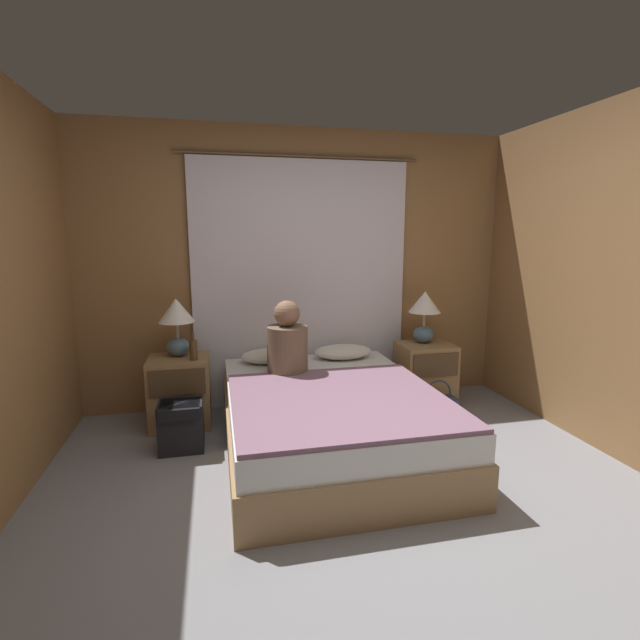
{
  "coord_description": "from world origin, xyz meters",
  "views": [
    {
      "loc": [
        -0.77,
        -2.17,
        1.56
      ],
      "look_at": [
        0.0,
        1.24,
        0.92
      ],
      "focal_mm": 26.0,
      "sensor_mm": 36.0,
      "label": 1
    }
  ],
  "objects_px": {
    "lamp_left": "(177,319)",
    "pillow_left": "(271,356)",
    "lamp_right": "(425,310)",
    "beer_bottle_on_left_stand": "(193,349)",
    "bed": "(329,419)",
    "nightstand_left": "(180,391)",
    "handbag_on_floor": "(437,407)",
    "pillow_right": "(343,352)",
    "backpack_on_floor": "(181,423)",
    "person_left_in_bed": "(287,344)",
    "nightstand_right": "(425,374)"
  },
  "relations": [
    {
      "from": "nightstand_left",
      "to": "lamp_left",
      "type": "bearing_deg",
      "value": 90.0
    },
    {
      "from": "lamp_left",
      "to": "pillow_right",
      "type": "relative_size",
      "value": 0.92
    },
    {
      "from": "pillow_right",
      "to": "person_left_in_bed",
      "type": "height_order",
      "value": "person_left_in_bed"
    },
    {
      "from": "lamp_right",
      "to": "pillow_right",
      "type": "relative_size",
      "value": 0.92
    },
    {
      "from": "lamp_right",
      "to": "beer_bottle_on_left_stand",
      "type": "distance_m",
      "value": 2.07
    },
    {
      "from": "person_left_in_bed",
      "to": "beer_bottle_on_left_stand",
      "type": "relative_size",
      "value": 2.68
    },
    {
      "from": "backpack_on_floor",
      "to": "handbag_on_floor",
      "type": "bearing_deg",
      "value": 3.01
    },
    {
      "from": "pillow_right",
      "to": "person_left_in_bed",
      "type": "bearing_deg",
      "value": -147.21
    },
    {
      "from": "lamp_right",
      "to": "beer_bottle_on_left_stand",
      "type": "relative_size",
      "value": 2.17
    },
    {
      "from": "pillow_left",
      "to": "lamp_left",
      "type": "bearing_deg",
      "value": -178.76
    },
    {
      "from": "pillow_left",
      "to": "handbag_on_floor",
      "type": "xyz_separation_m",
      "value": [
        1.37,
        -0.44,
        -0.42
      ]
    },
    {
      "from": "bed",
      "to": "backpack_on_floor",
      "type": "height_order",
      "value": "bed"
    },
    {
      "from": "bed",
      "to": "nightstand_left",
      "type": "height_order",
      "value": "nightstand_left"
    },
    {
      "from": "nightstand_left",
      "to": "beer_bottle_on_left_stand",
      "type": "xyz_separation_m",
      "value": [
        0.13,
        -0.09,
        0.37
      ]
    },
    {
      "from": "bed",
      "to": "pillow_right",
      "type": "height_order",
      "value": "pillow_right"
    },
    {
      "from": "nightstand_left",
      "to": "beer_bottle_on_left_stand",
      "type": "height_order",
      "value": "beer_bottle_on_left_stand"
    },
    {
      "from": "nightstand_right",
      "to": "person_left_in_bed",
      "type": "height_order",
      "value": "person_left_in_bed"
    },
    {
      "from": "lamp_right",
      "to": "nightstand_right",
      "type": "bearing_deg",
      "value": -90.0
    },
    {
      "from": "beer_bottle_on_left_stand",
      "to": "backpack_on_floor",
      "type": "xyz_separation_m",
      "value": [
        -0.09,
        -0.38,
        -0.46
      ]
    },
    {
      "from": "person_left_in_bed",
      "to": "beer_bottle_on_left_stand",
      "type": "distance_m",
      "value": 0.75
    },
    {
      "from": "lamp_left",
      "to": "handbag_on_floor",
      "type": "bearing_deg",
      "value": -11.2
    },
    {
      "from": "nightstand_right",
      "to": "person_left_in_bed",
      "type": "xyz_separation_m",
      "value": [
        -1.33,
        -0.28,
        0.42
      ]
    },
    {
      "from": "lamp_right",
      "to": "person_left_in_bed",
      "type": "xyz_separation_m",
      "value": [
        -1.33,
        -0.34,
        -0.17
      ]
    },
    {
      "from": "handbag_on_floor",
      "to": "pillow_left",
      "type": "bearing_deg",
      "value": 162.17
    },
    {
      "from": "lamp_right",
      "to": "handbag_on_floor",
      "type": "relative_size",
      "value": 1.37
    },
    {
      "from": "pillow_right",
      "to": "backpack_on_floor",
      "type": "bearing_deg",
      "value": -158.28
    },
    {
      "from": "bed",
      "to": "person_left_in_bed",
      "type": "height_order",
      "value": "person_left_in_bed"
    },
    {
      "from": "pillow_left",
      "to": "beer_bottle_on_left_stand",
      "type": "height_order",
      "value": "beer_bottle_on_left_stand"
    },
    {
      "from": "pillow_left",
      "to": "beer_bottle_on_left_stand",
      "type": "bearing_deg",
      "value": -164.77
    },
    {
      "from": "lamp_left",
      "to": "backpack_on_floor",
      "type": "xyz_separation_m",
      "value": [
        0.03,
        -0.53,
        -0.68
      ]
    },
    {
      "from": "pillow_right",
      "to": "backpack_on_floor",
      "type": "relative_size",
      "value": 1.43
    },
    {
      "from": "beer_bottle_on_left_stand",
      "to": "pillow_left",
      "type": "bearing_deg",
      "value": 15.23
    },
    {
      "from": "pillow_right",
      "to": "handbag_on_floor",
      "type": "height_order",
      "value": "pillow_right"
    },
    {
      "from": "lamp_right",
      "to": "person_left_in_bed",
      "type": "bearing_deg",
      "value": -165.5
    },
    {
      "from": "bed",
      "to": "handbag_on_floor",
      "type": "relative_size",
      "value": 5.7
    },
    {
      "from": "nightstand_right",
      "to": "lamp_right",
      "type": "distance_m",
      "value": 0.6
    },
    {
      "from": "lamp_left",
      "to": "pillow_left",
      "type": "bearing_deg",
      "value": 1.24
    },
    {
      "from": "person_left_in_bed",
      "to": "beer_bottle_on_left_stand",
      "type": "height_order",
      "value": "person_left_in_bed"
    },
    {
      "from": "lamp_left",
      "to": "pillow_left",
      "type": "relative_size",
      "value": 0.92
    },
    {
      "from": "beer_bottle_on_left_stand",
      "to": "handbag_on_floor",
      "type": "bearing_deg",
      "value": -7.51
    },
    {
      "from": "bed",
      "to": "nightstand_left",
      "type": "xyz_separation_m",
      "value": [
        -1.09,
        0.71,
        0.06
      ]
    },
    {
      "from": "lamp_right",
      "to": "pillow_left",
      "type": "relative_size",
      "value": 0.92
    },
    {
      "from": "pillow_left",
      "to": "person_left_in_bed",
      "type": "relative_size",
      "value": 0.88
    },
    {
      "from": "lamp_left",
      "to": "handbag_on_floor",
      "type": "height_order",
      "value": "lamp_left"
    },
    {
      "from": "nightstand_right",
      "to": "beer_bottle_on_left_stand",
      "type": "height_order",
      "value": "beer_bottle_on_left_stand"
    },
    {
      "from": "bed",
      "to": "lamp_left",
      "type": "relative_size",
      "value": 4.16
    },
    {
      "from": "nightstand_right",
      "to": "pillow_left",
      "type": "relative_size",
      "value": 1.12
    },
    {
      "from": "nightstand_right",
      "to": "handbag_on_floor",
      "type": "relative_size",
      "value": 1.65
    },
    {
      "from": "pillow_right",
      "to": "beer_bottle_on_left_stand",
      "type": "bearing_deg",
      "value": -172.27
    },
    {
      "from": "nightstand_right",
      "to": "lamp_right",
      "type": "bearing_deg",
      "value": 90.0
    }
  ]
}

